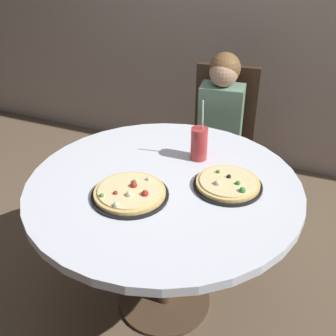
{
  "coord_description": "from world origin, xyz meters",
  "views": [
    {
      "loc": [
        0.61,
        -1.42,
        1.78
      ],
      "look_at": [
        0.0,
        0.05,
        0.8
      ],
      "focal_mm": 45.12,
      "sensor_mm": 36.0,
      "label": 1
    }
  ],
  "objects": [
    {
      "name": "soda_cup",
      "position": [
        0.07,
        0.26,
        0.83
      ],
      "size": [
        0.08,
        0.08,
        0.31
      ],
      "color": "#B73333",
      "rests_on": "dining_table"
    },
    {
      "name": "chair_wooden",
      "position": [
        -0.01,
        1.0,
        0.53
      ],
      "size": [
        0.45,
        0.45,
        0.95
      ],
      "color": "#382619",
      "rests_on": "ground_plane"
    },
    {
      "name": "ground_plane",
      "position": [
        0.0,
        0.0,
        0.0
      ],
      "size": [
        8.0,
        8.0,
        0.0
      ],
      "primitive_type": "plane",
      "color": "brown"
    },
    {
      "name": "pizza_cheese",
      "position": [
        0.27,
        0.08,
        0.77
      ],
      "size": [
        0.3,
        0.3,
        0.05
      ],
      "color": "black",
      "rests_on": "dining_table"
    },
    {
      "name": "pizza_veggie",
      "position": [
        -0.09,
        -0.15,
        0.77
      ],
      "size": [
        0.33,
        0.33,
        0.05
      ],
      "color": "black",
      "rests_on": "dining_table"
    },
    {
      "name": "dining_table",
      "position": [
        0.0,
        0.0,
        0.65
      ],
      "size": [
        1.22,
        1.22,
        0.75
      ],
      "color": "silver",
      "rests_on": "ground_plane"
    },
    {
      "name": "diner_child",
      "position": [
        0.01,
        0.82,
        0.48
      ],
      "size": [
        0.3,
        0.42,
        1.08
      ],
      "color": "#3F4766",
      "rests_on": "ground_plane"
    }
  ]
}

